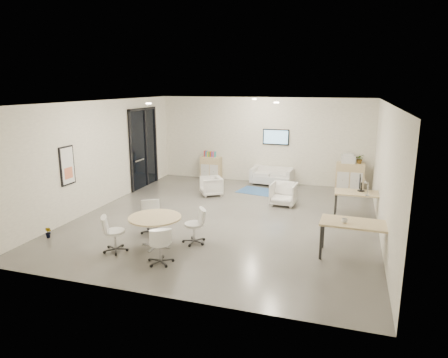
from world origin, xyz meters
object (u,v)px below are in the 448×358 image
Objects in this scene: loveseat at (272,177)px; armchair_right at (284,193)px; armchair_left at (211,185)px; round_table at (155,220)px; desk_front at (357,226)px; sideboard_left at (211,168)px; sideboard_right at (350,176)px; desk_rear at (361,195)px.

armchair_right is (0.84, -2.45, 0.08)m from loveseat.
round_table reaches higher than armchair_left.
desk_front is at bearing 18.62° from armchair_left.
armchair_left is at bearing -70.47° from sideboard_left.
sideboard_right is 3.21m from armchair_right.
armchair_right is at bearing -126.82° from sideboard_right.
armchair_right reaches higher than round_table.
desk_front reaches higher than desk_rear.
armchair_left is at bearing 93.32° from round_table.
sideboard_left is 6.87m from round_table.
desk_front reaches higher than loveseat.
armchair_left is 4.59m from round_table.
loveseat is at bearing 78.02° from round_table.
desk_front is (2.12, -3.39, 0.32)m from armchair_right.
desk_rear is (0.32, -3.15, 0.18)m from sideboard_right.
desk_rear reaches higher than loveseat.
armchair_right reaches higher than desk_rear.
armchair_left is 5.99m from desk_front.
armchair_left is at bearing 142.91° from desk_front.
round_table is at bearing -142.46° from desk_rear.
armchair_left is (-4.44, -2.18, -0.14)m from sideboard_right.
sideboard_right is at bearing 93.99° from desk_front.
sideboard_left is 2.47m from loveseat.
desk_front is at bearing 10.28° from round_table.
armchair_left is 0.58× the size of round_table.
sideboard_left is 0.63× the size of desk_rear.
desk_rear is 0.92× the size of desk_front.
loveseat is 4.33m from desk_rear.
sideboard_right is 0.63× the size of desk_front.
sideboard_left is at bearing 148.94° from desk_rear.
sideboard_right reaches higher than sideboard_left.
round_table is at bearing -167.56° from desk_front.
sideboard_right is 0.63× the size of loveseat.
loveseat is at bearing 111.61° from armchair_right.
loveseat is (2.46, -0.14, -0.14)m from sideboard_left.
loveseat is at bearing 134.24° from desk_rear.
sideboard_left is at bearing 98.79° from round_table.
sideboard_left is 5.22m from sideboard_right.
armchair_right reaches higher than loveseat.
desk_front is at bearing -55.32° from armchair_right.
round_table is at bearing -28.80° from armchair_left.
armchair_right is 0.65× the size of round_table.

